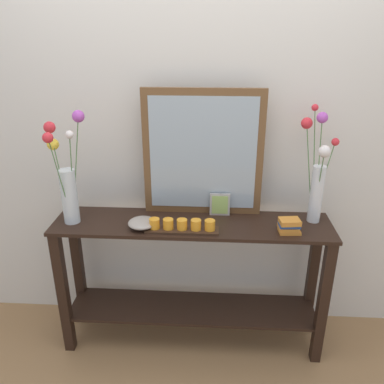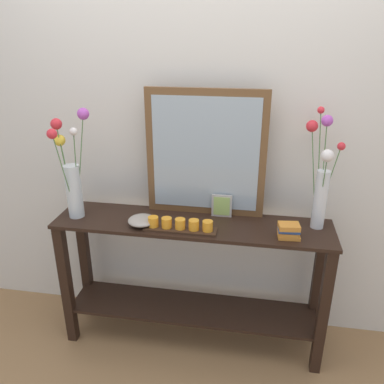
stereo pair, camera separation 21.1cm
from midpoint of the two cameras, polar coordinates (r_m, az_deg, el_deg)
ground_plane at (r=2.67m, az=-2.41°, el=-20.57°), size 7.00×6.00×0.02m
wall_back at (r=2.28m, az=-2.23°, el=10.83°), size 6.40×0.08×2.70m
console_table at (r=2.35m, az=-2.62°, el=-11.44°), size 1.55×0.35×0.82m
mirror_leaning at (r=2.18m, az=-1.18°, el=5.55°), size 0.67×0.03×0.72m
tall_vase_left at (r=2.23m, az=-20.42°, el=1.81°), size 0.22×0.20×0.62m
vase_right at (r=2.18m, az=15.19°, el=2.48°), size 0.20×0.22×0.64m
candle_tray at (r=2.09m, az=-4.36°, el=-5.06°), size 0.39×0.09×0.07m
picture_frame_small at (r=2.24m, az=1.41°, el=-1.89°), size 0.12×0.01×0.13m
decorative_bowl at (r=2.15m, az=-10.09°, el=-4.53°), size 0.15×0.15×0.05m
book_stack at (r=2.10m, az=11.22°, el=-4.92°), size 0.12×0.10×0.08m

